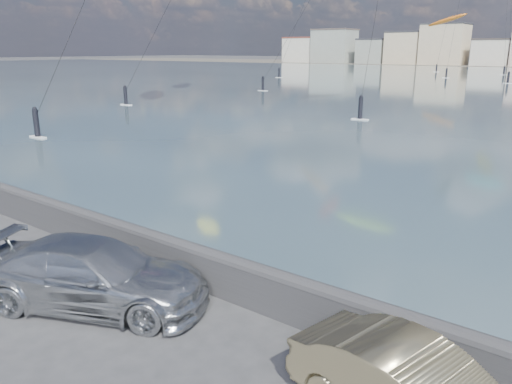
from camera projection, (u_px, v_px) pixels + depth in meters
ground at (98, 331)px, 10.12m from camera, size 700.00×700.00×0.00m
seawall at (190, 261)px, 12.03m from camera, size 400.00×0.36×1.08m
car_silver at (94, 274)px, 10.95m from camera, size 5.55×4.02×1.49m
kitesurfer_12 at (447, 20)px, 127.36m from camera, size 10.83×9.67×14.61m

